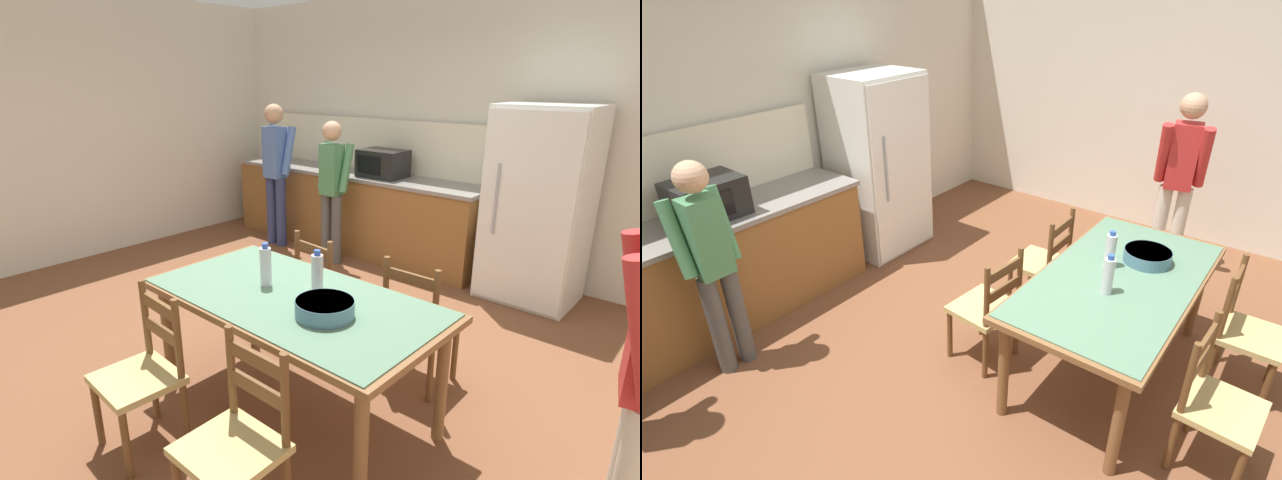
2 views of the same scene
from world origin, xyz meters
The scene contains 16 objects.
ground_plane centered at (0.00, 0.00, 0.00)m, with size 8.32×8.32×0.00m, color brown.
wall_back centered at (0.00, 2.66, 1.45)m, with size 6.52×0.12×2.90m, color silver.
wall_right centered at (3.26, 0.00, 1.45)m, with size 0.12×5.20×2.90m, color silver.
kitchen_counter centered at (-1.15, 2.23, 0.47)m, with size 3.36×0.66×0.94m.
refrigerator centered at (1.04, 2.19, 0.89)m, with size 0.82×0.73×1.78m.
microwave centered at (-0.69, 2.21, 1.09)m, with size 0.50×0.39×0.30m.
dining_table centered at (0.60, -0.51, 0.70)m, with size 1.80×0.94×0.78m.
bottle_near_centre centered at (0.37, -0.51, 0.91)m, with size 0.07×0.07×0.27m.
bottle_off_centre centered at (0.69, -0.39, 0.91)m, with size 0.07×0.07×0.27m.
serving_bowl centered at (0.91, -0.58, 0.83)m, with size 0.32×0.32×0.09m.
chair_side_near_left centered at (0.19, -1.27, 0.44)m, with size 0.44×0.42×0.91m.
chair_side_far_right centered at (1.00, 0.26, 0.44)m, with size 0.43×0.41×0.91m.
chair_side_near_right centered at (1.00, -1.27, 0.44)m, with size 0.42×0.40×0.91m.
chair_side_far_left centered at (0.19, 0.26, 0.44)m, with size 0.46×0.44×0.91m.
person_at_counter centered at (-0.98, 1.69, 0.88)m, with size 0.39×0.27×1.57m.
person_by_table centered at (2.34, -0.36, 0.95)m, with size 0.34×0.46×1.69m.
Camera 2 is at (-2.27, -1.38, 2.52)m, focal length 28.00 mm.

